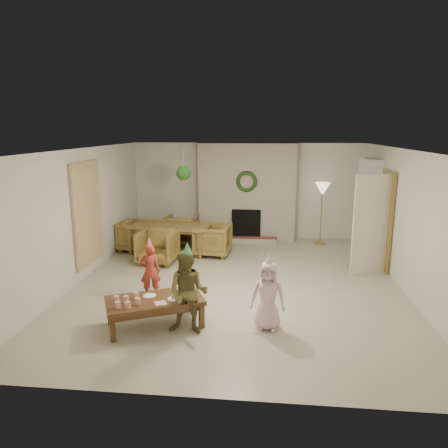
# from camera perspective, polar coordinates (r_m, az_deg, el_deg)

# --- Properties ---
(floor) EXTENTS (7.00, 7.00, 0.00)m
(floor) POSITION_cam_1_polar(r_m,az_deg,el_deg) (8.00, 1.86, -8.04)
(floor) COLOR #B7B29E
(floor) RESTS_ON ground
(ceiling) EXTENTS (7.00, 7.00, 0.00)m
(ceiling) POSITION_cam_1_polar(r_m,az_deg,el_deg) (7.48, 2.01, 10.15)
(ceiling) COLOR white
(ceiling) RESTS_ON wall_back
(wall_back) EXTENTS (7.00, 0.00, 7.00)m
(wall_back) POSITION_cam_1_polar(r_m,az_deg,el_deg) (11.08, 3.19, 4.54)
(wall_back) COLOR silver
(wall_back) RESTS_ON floor
(wall_front) EXTENTS (7.00, 0.00, 7.00)m
(wall_front) POSITION_cam_1_polar(r_m,az_deg,el_deg) (4.30, -1.35, -9.10)
(wall_front) COLOR silver
(wall_front) RESTS_ON floor
(wall_left) EXTENTS (0.00, 7.00, 7.00)m
(wall_left) POSITION_cam_1_polar(r_m,az_deg,el_deg) (8.39, -18.96, 1.14)
(wall_left) COLOR silver
(wall_left) RESTS_ON floor
(wall_right) EXTENTS (0.00, 7.00, 7.00)m
(wall_right) POSITION_cam_1_polar(r_m,az_deg,el_deg) (8.02, 23.83, 0.22)
(wall_right) COLOR silver
(wall_right) RESTS_ON floor
(fireplace_mass) EXTENTS (2.50, 0.40, 2.50)m
(fireplace_mass) POSITION_cam_1_polar(r_m,az_deg,el_deg) (10.88, 3.14, 4.39)
(fireplace_mass) COLOR #4D2814
(fireplace_mass) RESTS_ON floor
(fireplace_hearth) EXTENTS (1.60, 0.30, 0.12)m
(fireplace_hearth) POSITION_cam_1_polar(r_m,az_deg,el_deg) (10.79, 2.97, -2.15)
(fireplace_hearth) COLOR maroon
(fireplace_hearth) RESTS_ON floor
(fireplace_firebox) EXTENTS (0.75, 0.12, 0.75)m
(fireplace_firebox) POSITION_cam_1_polar(r_m,az_deg,el_deg) (10.86, 3.04, 0.07)
(fireplace_firebox) COLOR black
(fireplace_firebox) RESTS_ON floor
(fireplace_wreath) EXTENTS (0.54, 0.10, 0.54)m
(fireplace_wreath) POSITION_cam_1_polar(r_m,az_deg,el_deg) (10.62, 3.10, 5.81)
(fireplace_wreath) COLOR #1F4118
(fireplace_wreath) RESTS_ON fireplace_mass
(floor_lamp_base) EXTENTS (0.29, 0.29, 0.03)m
(floor_lamp_base) POSITION_cam_1_polar(r_m,az_deg,el_deg) (10.92, 12.96, -2.52)
(floor_lamp_base) COLOR gold
(floor_lamp_base) RESTS_ON floor
(floor_lamp_post) EXTENTS (0.03, 0.03, 1.40)m
(floor_lamp_post) POSITION_cam_1_polar(r_m,az_deg,el_deg) (10.76, 13.15, 1.13)
(floor_lamp_post) COLOR gold
(floor_lamp_post) RESTS_ON floor
(floor_lamp_shade) EXTENTS (0.37, 0.37, 0.31)m
(floor_lamp_shade) POSITION_cam_1_polar(r_m,az_deg,el_deg) (10.65, 13.34, 4.68)
(floor_lamp_shade) COLOR beige
(floor_lamp_shade) RESTS_ON floor_lamp_post
(bookshelf_carcass) EXTENTS (0.30, 1.00, 2.20)m
(bookshelf_carcass) POSITION_cam_1_polar(r_m,az_deg,el_deg) (10.18, 19.03, 2.25)
(bookshelf_carcass) COLOR white
(bookshelf_carcass) RESTS_ON floor
(bookshelf_shelf_a) EXTENTS (0.30, 0.92, 0.03)m
(bookshelf_shelf_a) POSITION_cam_1_polar(r_m,az_deg,el_deg) (10.31, 18.66, -1.30)
(bookshelf_shelf_a) COLOR white
(bookshelf_shelf_a) RESTS_ON bookshelf_carcass
(bookshelf_shelf_b) EXTENTS (0.30, 0.92, 0.03)m
(bookshelf_shelf_b) POSITION_cam_1_polar(r_m,az_deg,el_deg) (10.22, 18.82, 0.88)
(bookshelf_shelf_b) COLOR white
(bookshelf_shelf_b) RESTS_ON bookshelf_carcass
(bookshelf_shelf_c) EXTENTS (0.30, 0.92, 0.03)m
(bookshelf_shelf_c) POSITION_cam_1_polar(r_m,az_deg,el_deg) (10.15, 18.98, 3.09)
(bookshelf_shelf_c) COLOR white
(bookshelf_shelf_c) RESTS_ON bookshelf_carcass
(bookshelf_shelf_d) EXTENTS (0.30, 0.92, 0.03)m
(bookshelf_shelf_d) POSITION_cam_1_polar(r_m,az_deg,el_deg) (10.10, 19.15, 5.32)
(bookshelf_shelf_d) COLOR white
(bookshelf_shelf_d) RESTS_ON bookshelf_carcass
(books_row_lower) EXTENTS (0.20, 0.40, 0.24)m
(books_row_lower) POSITION_cam_1_polar(r_m,az_deg,el_deg) (10.13, 18.79, -0.73)
(books_row_lower) COLOR #AC421F
(books_row_lower) RESTS_ON bookshelf_shelf_a
(books_row_mid) EXTENTS (0.20, 0.44, 0.24)m
(books_row_mid) POSITION_cam_1_polar(r_m,az_deg,el_deg) (10.24, 18.71, 1.71)
(books_row_mid) COLOR #294998
(books_row_mid) RESTS_ON bookshelf_shelf_b
(books_row_upper) EXTENTS (0.20, 0.36, 0.22)m
(books_row_upper) POSITION_cam_1_polar(r_m,az_deg,el_deg) (10.03, 19.05, 3.72)
(books_row_upper) COLOR #AD9425
(books_row_upper) RESTS_ON bookshelf_shelf_c
(door_frame) EXTENTS (0.05, 0.86, 2.04)m
(door_frame) POSITION_cam_1_polar(r_m,az_deg,el_deg) (9.18, 21.23, 0.46)
(door_frame) COLOR olive
(door_frame) RESTS_ON floor
(door_leaf) EXTENTS (0.77, 0.32, 2.00)m
(door_leaf) POSITION_cam_1_polar(r_m,az_deg,el_deg) (8.73, 19.46, -0.14)
(door_leaf) COLOR beige
(door_leaf) RESTS_ON floor
(curtain_panel) EXTENTS (0.06, 1.20, 2.00)m
(curtain_panel) POSITION_cam_1_polar(r_m,az_deg,el_deg) (8.55, -18.17, 1.41)
(curtain_panel) COLOR beige
(curtain_panel) RESTS_ON wall_left
(dining_table) EXTENTS (1.96, 1.24, 0.65)m
(dining_table) POSITION_cam_1_polar(r_m,az_deg,el_deg) (9.90, -7.35, -2.03)
(dining_table) COLOR olive
(dining_table) RESTS_ON floor
(dining_chair_near) EXTENTS (0.86, 0.88, 0.72)m
(dining_chair_near) POSITION_cam_1_polar(r_m,az_deg,el_deg) (9.15, -9.07, -3.10)
(dining_chair_near) COLOR olive
(dining_chair_near) RESTS_ON floor
(dining_chair_far) EXTENTS (0.86, 0.88, 0.72)m
(dining_chair_far) POSITION_cam_1_polar(r_m,az_deg,el_deg) (10.64, -5.88, -0.74)
(dining_chair_far) COLOR olive
(dining_chair_far) RESTS_ON floor
(dining_chair_left) EXTENTS (0.88, 0.86, 0.72)m
(dining_chair_left) POSITION_cam_1_polar(r_m,az_deg,el_deg) (10.19, -11.69, -1.56)
(dining_chair_left) COLOR olive
(dining_chair_left) RESTS_ON floor
(dining_chair_right) EXTENTS (0.88, 0.86, 0.72)m
(dining_chair_right) POSITION_cam_1_polar(r_m,az_deg,el_deg) (9.60, -1.60, -2.18)
(dining_chair_right) COLOR olive
(dining_chair_right) RESTS_ON floor
(hanging_plant_cord) EXTENTS (0.01, 0.01, 0.70)m
(hanging_plant_cord) POSITION_cam_1_polar(r_m,az_deg,el_deg) (9.16, -5.59, 8.41)
(hanging_plant_cord) COLOR tan
(hanging_plant_cord) RESTS_ON ceiling
(hanging_plant_pot) EXTENTS (0.16, 0.16, 0.12)m
(hanging_plant_pot) POSITION_cam_1_polar(r_m,az_deg,el_deg) (9.19, -5.54, 6.24)
(hanging_plant_pot) COLOR brown
(hanging_plant_pot) RESTS_ON hanging_plant_cord
(hanging_plant_foliage) EXTENTS (0.32, 0.32, 0.32)m
(hanging_plant_foliage) POSITION_cam_1_polar(r_m,az_deg,el_deg) (9.18, -5.56, 6.98)
(hanging_plant_foliage) COLOR #184617
(hanging_plant_foliage) RESTS_ON hanging_plant_pot
(coffee_table_top) EXTENTS (1.56, 1.21, 0.06)m
(coffee_table_top) POSITION_cam_1_polar(r_m,az_deg,el_deg) (6.30, -9.45, -10.30)
(coffee_table_top) COLOR #56361C
(coffee_table_top) RESTS_ON floor
(coffee_table_apron) EXTENTS (1.41, 1.07, 0.09)m
(coffee_table_apron) POSITION_cam_1_polar(r_m,az_deg,el_deg) (6.33, -9.43, -10.92)
(coffee_table_apron) COLOR #56361C
(coffee_table_apron) RESTS_ON floor
(coffee_leg_fl) EXTENTS (0.10, 0.10, 0.36)m
(coffee_leg_fl) POSITION_cam_1_polar(r_m,az_deg,el_deg) (6.08, -14.97, -13.72)
(coffee_leg_fl) COLOR #56361C
(coffee_leg_fl) RESTS_ON floor
(coffee_leg_fr) EXTENTS (0.10, 0.10, 0.36)m
(coffee_leg_fr) POSITION_cam_1_polar(r_m,az_deg,el_deg) (6.26, -3.08, -12.46)
(coffee_leg_fr) COLOR #56361C
(coffee_leg_fr) RESTS_ON floor
(coffee_leg_bl) EXTENTS (0.10, 0.10, 0.36)m
(coffee_leg_bl) POSITION_cam_1_polar(r_m,az_deg,el_deg) (6.59, -15.34, -11.56)
(coffee_leg_bl) COLOR #56361C
(coffee_leg_bl) RESTS_ON floor
(coffee_leg_br) EXTENTS (0.10, 0.10, 0.36)m
(coffee_leg_br) POSITION_cam_1_polar(r_m,az_deg,el_deg) (6.76, -4.42, -10.48)
(coffee_leg_br) COLOR #56361C
(coffee_leg_br) RESTS_ON floor
(cup_a) EXTENTS (0.10, 0.10, 0.10)m
(cup_a) POSITION_cam_1_polar(r_m,az_deg,el_deg) (6.07, -14.30, -10.64)
(cup_a) COLOR white
(cup_a) RESTS_ON coffee_table_top
(cup_b) EXTENTS (0.10, 0.10, 0.10)m
(cup_b) POSITION_cam_1_polar(r_m,az_deg,el_deg) (6.27, -14.47, -9.88)
(cup_b) COLOR white
(cup_b) RESTS_ON coffee_table_top
(cup_c) EXTENTS (0.10, 0.10, 0.10)m
(cup_c) POSITION_cam_1_polar(r_m,az_deg,el_deg) (6.03, -13.01, -10.73)
(cup_c) COLOR white
(cup_c) RESTS_ON coffee_table_top
(cup_d) EXTENTS (0.10, 0.10, 0.10)m
(cup_d) POSITION_cam_1_polar(r_m,az_deg,el_deg) (6.23, -13.23, -9.97)
(cup_d) COLOR white
(cup_d) RESTS_ON coffee_table_top
(cup_e) EXTENTS (0.10, 0.10, 0.10)m
(cup_e) POSITION_cam_1_polar(r_m,az_deg,el_deg) (6.12, -11.69, -10.29)
(cup_e) COLOR white
(cup_e) RESTS_ON coffee_table_top
(cup_f) EXTENTS (0.10, 0.10, 0.10)m
(cup_f) POSITION_cam_1_polar(r_m,az_deg,el_deg) (6.32, -11.94, -9.55)
(cup_f) COLOR white
(cup_f) RESTS_ON coffee_table_top
(plate_a) EXTENTS (0.26, 0.26, 0.01)m
(plate_a) POSITION_cam_1_polar(r_m,az_deg,el_deg) (6.40, -10.14, -9.61)
(plate_a) COLOR white
(plate_a) RESTS_ON coffee_table_top
(plate_b) EXTENTS (0.26, 0.26, 0.01)m
(plate_b) POSITION_cam_1_polar(r_m,az_deg,el_deg) (6.23, -6.83, -10.11)
(plate_b) COLOR white
(plate_b) RESTS_ON coffee_table_top
(plate_c) EXTENTS (0.26, 0.26, 0.01)m
(plate_c) POSITION_cam_1_polar(r_m,az_deg,el_deg) (6.47, -5.36, -9.19)
(plate_c) COLOR white
(plate_c) RESTS_ON coffee_table_top
(food_scoop) EXTENTS (0.10, 0.10, 0.07)m
(food_scoop) POSITION_cam_1_polar(r_m,az_deg,el_deg) (6.22, -6.84, -9.76)
(food_scoop) COLOR tan
(food_scoop) RESTS_ON plate_b
(napkin_left) EXTENTS (0.21, 0.21, 0.01)m
(napkin_left) POSITION_cam_1_polar(r_m,az_deg,el_deg) (6.12, -8.65, -10.63)
(napkin_left) COLOR #D79FB3
(napkin_left) RESTS_ON coffee_table_top
(napkin_right) EXTENTS (0.21, 0.21, 0.01)m
(napkin_right) POSITION_cam_1_polar(r_m,az_deg,el_deg) (6.52, -6.47, -9.03)
(napkin_right) COLOR #D79FB3
(napkin_right) RESTS_ON coffee_table_top
(child_red) EXTENTS (0.39, 0.30, 0.95)m
(child_red) POSITION_cam_1_polar(r_m,az_deg,el_deg) (7.29, -10.05, -6.38)
(child_red) COLOR #A03122
(child_red) RESTS_ON floor
(party_hat_red) EXTENTS (0.14, 0.14, 0.18)m
(party_hat_red) POSITION_cam_1_polar(r_m,az_deg,el_deg) (7.14, -10.21, -2.47)
(party_hat_red) COLOR gold
(party_hat_red) RESTS_ON child_red
(child_plaid) EXTENTS (0.61, 0.49, 1.21)m
(child_plaid) POSITION_cam_1_polar(r_m,az_deg,el_deg) (5.97, -4.92, -9.34)
(child_plaid) COLOR brown
(child_plaid) RESTS_ON floor
(party_hat_plaid) EXTENTS (0.19, 0.19, 0.20)m
(party_hat_plaid) POSITION_cam_1_polar(r_m,az_deg,el_deg) (5.76, -5.04, -3.36)
(party_hat_plaid) COLOR #48AA63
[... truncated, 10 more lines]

